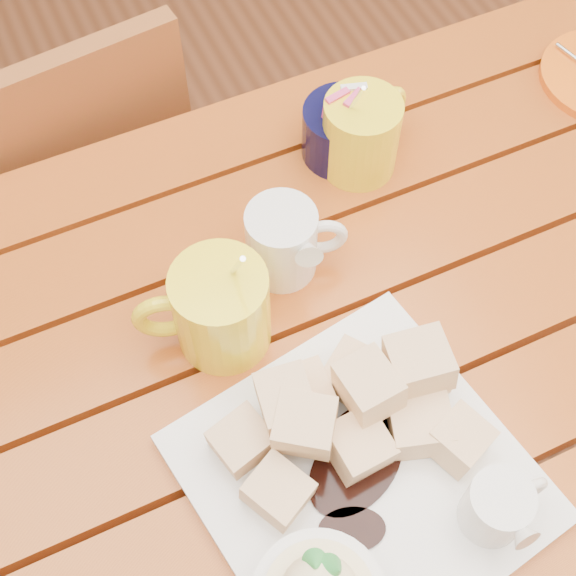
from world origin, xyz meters
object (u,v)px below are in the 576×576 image
dessert_plate (355,490)px  chair_far (59,210)px  table (308,417)px  coffee_mug_left (218,309)px  coffee_mug_right (362,133)px

dessert_plate → chair_far: size_ratio=0.39×
table → dessert_plate: size_ratio=3.60×
table → dessert_plate: dessert_plate is taller
dessert_plate → table: bearing=81.8°
chair_far → coffee_mug_left: bearing=97.4°
table → coffee_mug_left: size_ratio=7.35×
coffee_mug_right → chair_far: coffee_mug_right is taller
dessert_plate → chair_far: 0.76m
dessert_plate → chair_far: bearing=103.3°
table → coffee_mug_right: bearing=52.9°
table → chair_far: bearing=108.2°
table → chair_far: size_ratio=1.41×
table → coffee_mug_left: 0.19m
dessert_plate → coffee_mug_right: coffee_mug_right is taller
coffee_mug_left → chair_far: 0.58m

